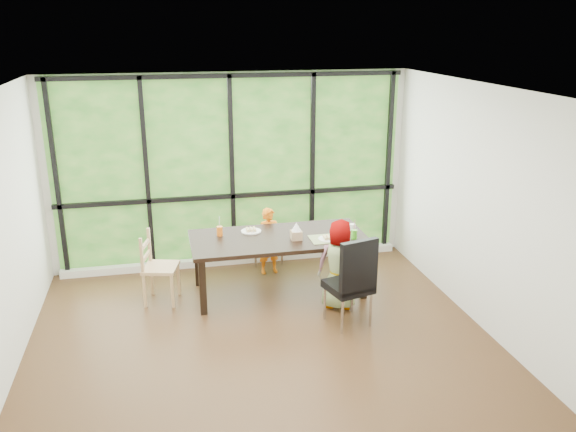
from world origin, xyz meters
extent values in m
plane|color=black|center=(0.00, 0.00, 0.00)|extent=(5.00, 5.00, 0.00)
plane|color=silver|center=(0.00, 2.25, 1.35)|extent=(5.00, 0.00, 5.00)
cube|color=#205119|center=(0.00, 2.23, 1.35)|extent=(4.80, 0.02, 2.65)
cube|color=silver|center=(0.00, 2.15, 0.05)|extent=(4.80, 0.12, 0.10)
cube|color=black|center=(0.43, 1.10, 0.38)|extent=(2.29, 1.23, 0.75)
cube|color=black|center=(0.46, 2.11, 0.54)|extent=(0.47, 0.47, 1.08)
cube|color=black|center=(1.03, 0.10, 0.54)|extent=(0.56, 0.56, 1.08)
cube|color=tan|center=(-1.04, 1.14, 0.45)|extent=(0.49, 0.50, 0.90)
imported|color=orange|center=(0.43, 1.72, 0.47)|extent=(0.37, 0.27, 0.93)
imported|color=slate|center=(1.08, 0.52, 0.56)|extent=(0.64, 0.54, 1.11)
cube|color=tan|center=(1.02, 0.89, 0.75)|extent=(0.46, 0.34, 0.01)
cylinder|color=white|center=(0.12, 1.36, 0.76)|extent=(0.26, 0.26, 0.02)
cylinder|color=white|center=(1.01, 0.87, 0.76)|extent=(0.25, 0.25, 0.02)
cylinder|color=orange|center=(-0.29, 1.30, 0.81)|extent=(0.08, 0.08, 0.12)
cylinder|color=green|center=(1.33, 0.83, 0.81)|extent=(0.07, 0.07, 0.12)
cylinder|color=white|center=(1.42, 1.15, 0.79)|extent=(0.08, 0.08, 0.08)
cube|color=tan|center=(0.63, 0.96, 0.81)|extent=(0.13, 0.13, 0.11)
cylinder|color=white|center=(-0.29, 1.30, 0.91)|extent=(0.01, 0.04, 0.20)
cylinder|color=pink|center=(1.33, 0.83, 0.91)|extent=(0.01, 0.04, 0.20)
cone|color=white|center=(0.63, 0.96, 0.92)|extent=(0.12, 0.12, 0.11)
camera|label=1|loc=(-0.95, -5.67, 3.30)|focal=36.52mm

